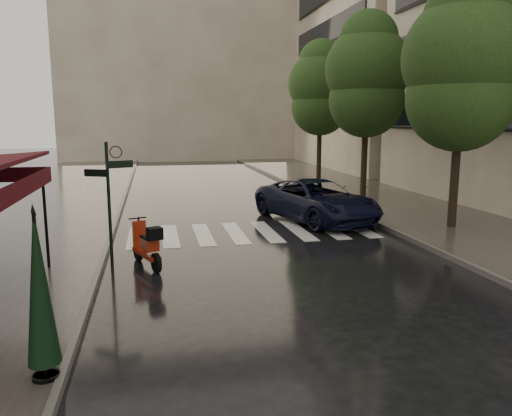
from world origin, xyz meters
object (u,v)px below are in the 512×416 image
object	(u,v)px
scooter	(147,246)
parasol_back	(40,290)
parasol_front	(39,289)
parked_car	(316,200)

from	to	relation	value
scooter	parasol_back	xyz separation A→B (m)	(-1.34, -5.46, 0.83)
scooter	parasol_back	world-z (taller)	parasol_back
parasol_front	parasol_back	world-z (taller)	parasol_front
parasol_back	parasol_front	bearing A→B (deg)	-90.00
parked_car	parasol_front	distance (m)	12.60
parked_car	parasol_front	bearing A→B (deg)	-143.08
parked_car	parasol_back	xyz separation A→B (m)	(-7.31, -10.18, 0.62)
scooter	parasol_back	distance (m)	5.68
scooter	parked_car	distance (m)	7.62
parasol_front	parasol_back	size ratio (longest dim) A/B	1.02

